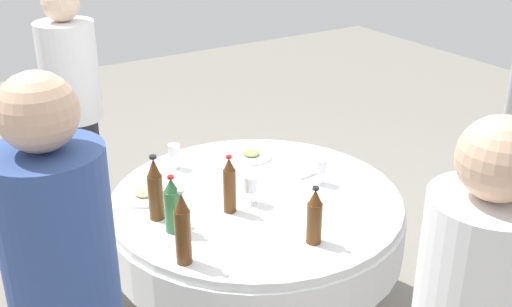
# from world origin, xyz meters

# --- Properties ---
(dining_table) EXTENTS (1.45, 1.45, 0.74)m
(dining_table) POSITION_xyz_m (0.00, 0.00, 0.59)
(dining_table) COLOR white
(dining_table) RESTS_ON ground_plane
(bottle_green_right) EXTENTS (0.07, 0.07, 0.27)m
(bottle_green_right) POSITION_xyz_m (0.07, -0.47, 0.86)
(bottle_green_right) COLOR #2D6B38
(bottle_green_right) RESTS_ON dining_table
(bottle_brown_mid) EXTENTS (0.07, 0.07, 0.31)m
(bottle_brown_mid) POSITION_xyz_m (-0.07, -0.49, 0.89)
(bottle_brown_mid) COLOR #593314
(bottle_brown_mid) RESTS_ON dining_table
(bottle_brown_south) EXTENTS (0.07, 0.07, 0.26)m
(bottle_brown_south) POSITION_xyz_m (0.47, -0.01, 0.86)
(bottle_brown_south) COLOR #593314
(bottle_brown_south) RESTS_ON dining_table
(bottle_brown_east) EXTENTS (0.06, 0.06, 0.28)m
(bottle_brown_east) POSITION_xyz_m (0.06, -0.18, 0.87)
(bottle_brown_east) COLOR #593314
(bottle_brown_east) RESTS_ON dining_table
(bottle_brown_left) EXTENTS (0.07, 0.07, 0.33)m
(bottle_brown_left) POSITION_xyz_m (0.32, -0.54, 0.89)
(bottle_brown_left) COLOR #593314
(bottle_brown_left) RESTS_ON dining_table
(wine_glass_east) EXTENTS (0.07, 0.07, 0.14)m
(wine_glass_east) POSITION_xyz_m (0.04, -0.05, 0.84)
(wine_glass_east) COLOR white
(wine_glass_east) RESTS_ON dining_table
(wine_glass_left) EXTENTS (0.06, 0.06, 0.14)m
(wine_glass_left) POSITION_xyz_m (-0.50, -0.20, 0.84)
(wine_glass_left) COLOR white
(wine_glass_left) RESTS_ON dining_table
(wine_glass_inner) EXTENTS (0.07, 0.07, 0.13)m
(wine_glass_inner) POSITION_xyz_m (0.05, 0.34, 0.84)
(wine_glass_inner) COLOR white
(wine_glass_inner) RESTS_ON dining_table
(plate_far) EXTENTS (0.24, 0.24, 0.04)m
(plate_far) POSITION_xyz_m (-0.28, -0.46, 0.75)
(plate_far) COLOR white
(plate_far) RESTS_ON dining_table
(plate_north) EXTENTS (0.23, 0.23, 0.04)m
(plate_north) POSITION_xyz_m (-0.40, 0.22, 0.75)
(plate_north) COLOR white
(plate_north) RESTS_ON dining_table
(fork_mid) EXTENTS (0.14, 0.13, 0.00)m
(fork_mid) POSITION_xyz_m (-0.49, -0.04, 0.74)
(fork_mid) COLOR silver
(fork_mid) RESTS_ON dining_table
(fork_south) EXTENTS (0.16, 0.11, 0.00)m
(fork_south) POSITION_xyz_m (0.24, -0.01, 0.74)
(fork_south) COLOR silver
(fork_south) RESTS_ON dining_table
(folded_napkin) EXTENTS (0.16, 0.16, 0.02)m
(folded_napkin) POSITION_xyz_m (-0.11, 0.35, 0.75)
(folded_napkin) COLOR white
(folded_napkin) RESTS_ON dining_table
(person_south) EXTENTS (0.34, 0.34, 1.62)m
(person_south) POSITION_xyz_m (-1.29, -0.48, 0.85)
(person_south) COLOR #26262B
(person_south) RESTS_ON ground_plane
(chair_inner) EXTENTS (0.56, 0.56, 0.87)m
(chair_inner) POSITION_xyz_m (-0.67, -0.74, 0.52)
(chair_inner) COLOR #99999E
(chair_inner) RESTS_ON ground_plane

